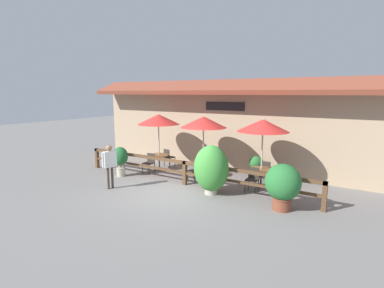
{
  "coord_description": "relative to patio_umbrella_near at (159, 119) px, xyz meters",
  "views": [
    {
      "loc": [
        6.37,
        -8.5,
        3.6
      ],
      "look_at": [
        0.09,
        1.43,
        1.59
      ],
      "focal_mm": 28.0,
      "sensor_mm": 36.0,
      "label": 1
    }
  ],
  "objects": [
    {
      "name": "chair_near_streetside",
      "position": [
        -0.02,
        -0.7,
        -1.89
      ],
      "size": [
        0.44,
        0.44,
        0.88
      ],
      "rotation": [
        0.0,
        0.0,
        0.05
      ],
      "color": "#332D28",
      "rests_on": "ground"
    },
    {
      "name": "building_facade",
      "position": [
        2.37,
        1.69,
        -0.22
      ],
      "size": [
        14.28,
        1.49,
        4.23
      ],
      "color": "tan",
      "rests_on": "ground"
    },
    {
      "name": "pedestrian",
      "position": [
        0.25,
        -3.29,
        -1.31
      ],
      "size": [
        0.33,
        0.57,
        1.69
      ],
      "rotation": [
        0.0,
        0.0,
        -1.87
      ],
      "color": "#42382D",
      "rests_on": "ground"
    },
    {
      "name": "potted_plant_small_flowering",
      "position": [
        6.37,
        -1.92,
        -1.57
      ],
      "size": [
        1.11,
        1.0,
        1.47
      ],
      "color": "brown",
      "rests_on": "ground"
    },
    {
      "name": "patio_umbrella_middle",
      "position": [
        2.44,
        -0.03,
        0.0
      ],
      "size": [
        1.97,
        1.97,
        2.67
      ],
      "color": "#B7B2A8",
      "rests_on": "ground"
    },
    {
      "name": "chair_middle_wallside",
      "position": [
        2.37,
        0.67,
        -1.89
      ],
      "size": [
        0.51,
        0.51,
        0.88
      ],
      "rotation": [
        0.0,
        0.0,
        2.9
      ],
      "color": "#332D28",
      "rests_on": "ground"
    },
    {
      "name": "potted_plant_broad_leaf",
      "position": [
        4.38,
        1.14,
        -1.9
      ],
      "size": [
        0.6,
        0.54,
        0.93
      ],
      "color": "brown",
      "rests_on": "ground"
    },
    {
      "name": "dining_table_far",
      "position": [
        5.0,
        0.02,
        -1.82
      ],
      "size": [
        0.91,
        0.91,
        0.72
      ],
      "color": "brown",
      "rests_on": "ground"
    },
    {
      "name": "dining_table_near",
      "position": [
        0.0,
        0.0,
        -1.82
      ],
      "size": [
        0.91,
        0.91,
        0.72
      ],
      "color": "brown",
      "rests_on": "ground"
    },
    {
      "name": "patio_railing",
      "position": [
        2.37,
        -1.36,
        -1.69
      ],
      "size": [
        10.4,
        0.14,
        0.95
      ],
      "color": "brown",
      "rests_on": "ground"
    },
    {
      "name": "chair_far_wallside",
      "position": [
        4.97,
        0.74,
        -1.89
      ],
      "size": [
        0.43,
        0.43,
        0.88
      ],
      "rotation": [
        0.0,
        0.0,
        3.12
      ],
      "color": "#332D28",
      "rests_on": "ground"
    },
    {
      "name": "chair_far_streetside",
      "position": [
        4.93,
        -0.71,
        -1.89
      ],
      "size": [
        0.45,
        0.45,
        0.88
      ],
      "rotation": [
        0.0,
        0.0,
        0.06
      ],
      "color": "#332D28",
      "rests_on": "ground"
    },
    {
      "name": "potted_plant_corner_fern",
      "position": [
        -0.68,
        -1.83,
        -1.6
      ],
      "size": [
        0.68,
        0.61,
        1.3
      ],
      "color": "#B7AD99",
      "rests_on": "ground"
    },
    {
      "name": "potted_plant_entrance_palm",
      "position": [
        3.78,
        -1.78,
        -1.46
      ],
      "size": [
        1.27,
        1.15,
        1.78
      ],
      "color": "#B7AD99",
      "rests_on": "ground"
    },
    {
      "name": "patio_umbrella_near",
      "position": [
        0.0,
        0.0,
        0.0
      ],
      "size": [
        1.97,
        1.97,
        2.67
      ],
      "color": "#B7B2A8",
      "rests_on": "ground"
    },
    {
      "name": "chair_near_wallside",
      "position": [
        0.02,
        0.7,
        -1.89
      ],
      "size": [
        0.5,
        0.5,
        0.88
      ],
      "rotation": [
        0.0,
        0.0,
        2.93
      ],
      "color": "#332D28",
      "rests_on": "ground"
    },
    {
      "name": "chair_middle_streetside",
      "position": [
        2.48,
        -0.73,
        -1.89
      ],
      "size": [
        0.48,
        0.48,
        0.88
      ],
      "rotation": [
        0.0,
        0.0,
        -0.14
      ],
      "color": "#332D28",
      "rests_on": "ground"
    },
    {
      "name": "ground_plane",
      "position": [
        2.37,
        -2.41,
        -2.39
      ],
      "size": [
        60.0,
        60.0,
        0.0
      ],
      "primitive_type": "plane",
      "color": "slate"
    },
    {
      "name": "dining_table_middle",
      "position": [
        2.44,
        -0.03,
        -1.82
      ],
      "size": [
        0.91,
        0.91,
        0.72
      ],
      "color": "brown",
      "rests_on": "ground"
    },
    {
      "name": "patio_umbrella_far",
      "position": [
        5.0,
        0.02,
        0.0
      ],
      "size": [
        1.97,
        1.97,
        2.67
      ],
      "color": "#B7B2A8",
      "rests_on": "ground"
    }
  ]
}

